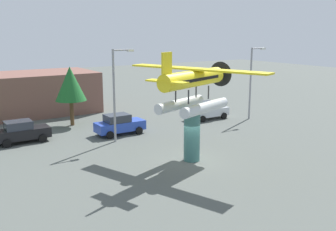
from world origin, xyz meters
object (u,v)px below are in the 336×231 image
object	(u,v)px
streetlight_primary	(116,88)
streetlight_secondary	(252,77)
floatplane_monument	(194,86)
car_mid_blue	(119,124)
car_far_silver	(207,110)
tree_east	(70,84)
car_near_black	(21,132)
display_pedestal	(192,136)
storefront_building	(32,93)

from	to	relation	value
streetlight_primary	streetlight_secondary	world-z (taller)	streetlight_primary
floatplane_monument	streetlight_primary	distance (m)	7.46
car_mid_blue	car_far_silver	xyz separation A→B (m)	(10.05, 0.62, 0.00)
tree_east	car_near_black	bearing A→B (deg)	-147.25
display_pedestal	car_mid_blue	size ratio (longest dim) A/B	0.82
streetlight_primary	car_far_silver	bearing A→B (deg)	12.51
tree_east	car_far_silver	bearing A→B (deg)	-21.01
car_far_silver	storefront_building	distance (m)	18.79
streetlight_secondary	storefront_building	size ratio (longest dim) A/B	0.54
floatplane_monument	car_near_black	bearing A→B (deg)	109.33
floatplane_monument	car_mid_blue	bearing A→B (deg)	78.00
tree_east	floatplane_monument	bearing A→B (deg)	-75.97
floatplane_monument	storefront_building	xyz separation A→B (m)	(-5.23, 21.96, -2.97)
floatplane_monument	car_far_silver	xyz separation A→B (m)	(8.79, 9.51, -4.25)
storefront_building	streetlight_primary	bearing A→B (deg)	-78.91
car_near_black	tree_east	size ratio (longest dim) A/B	0.76
car_mid_blue	floatplane_monument	bearing A→B (deg)	-81.90
display_pedestal	car_near_black	world-z (taller)	display_pedestal
car_near_black	car_far_silver	size ratio (longest dim) A/B	1.00
car_far_silver	streetlight_primary	bearing A→B (deg)	-167.49
storefront_building	tree_east	bearing A→B (deg)	-77.80
car_far_silver	streetlight_secondary	bearing A→B (deg)	-30.46
streetlight_secondary	tree_east	bearing A→B (deg)	156.64
car_mid_blue	storefront_building	bearing A→B (deg)	106.86
streetlight_primary	storefront_building	distance (m)	15.34
car_mid_blue	tree_east	world-z (taller)	tree_east
streetlight_primary	streetlight_secondary	size ratio (longest dim) A/B	1.03
storefront_building	tree_east	world-z (taller)	tree_east
floatplane_monument	tree_east	xyz separation A→B (m)	(-3.56, 14.25, -1.23)
car_far_silver	storefront_building	bearing A→B (deg)	138.38
car_near_black	car_mid_blue	xyz separation A→B (m)	(7.63, -1.93, 0.00)
car_near_black	streetlight_secondary	size ratio (longest dim) A/B	0.59
car_far_silver	storefront_building	world-z (taller)	storefront_building
car_far_silver	storefront_building	xyz separation A→B (m)	(-14.01, 12.45, 1.28)
streetlight_secondary	storefront_building	world-z (taller)	streetlight_secondary
storefront_building	car_far_silver	bearing A→B (deg)	-41.62
car_far_silver	display_pedestal	bearing A→B (deg)	-133.01
floatplane_monument	car_near_black	size ratio (longest dim) A/B	2.42
car_far_silver	floatplane_monument	bearing A→B (deg)	-132.74
display_pedestal	streetlight_secondary	bearing A→B (deg)	30.01
car_mid_blue	car_far_silver	world-z (taller)	same
storefront_building	display_pedestal	bearing A→B (deg)	-76.94
car_near_black	streetlight_secondary	bearing A→B (deg)	-9.35
display_pedestal	streetlight_secondary	size ratio (longest dim) A/B	0.49
tree_east	storefront_building	bearing A→B (deg)	102.20
streetlight_primary	car_near_black	bearing A→B (deg)	150.23
car_near_black	car_far_silver	world-z (taller)	same
streetlight_secondary	streetlight_primary	bearing A→B (deg)	-179.09
floatplane_monument	streetlight_primary	bearing A→B (deg)	88.01
floatplane_monument	car_far_silver	world-z (taller)	floatplane_monument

